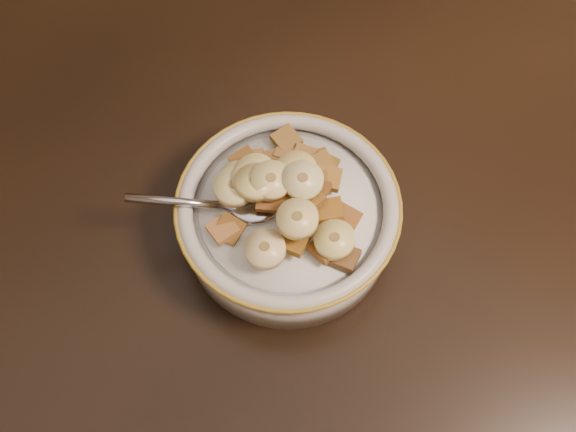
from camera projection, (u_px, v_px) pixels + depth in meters
table at (137, 286)px, 0.54m from camera, size 1.44×0.97×0.04m
cereal_bowl at (288, 221)px, 0.53m from camera, size 0.17×0.17×0.04m
milk at (288, 210)px, 0.51m from camera, size 0.14×0.14×0.00m
spoon at (253, 207)px, 0.50m from camera, size 0.05×0.05×0.01m
cereal_square_0 at (238, 189)px, 0.51m from camera, size 0.02×0.02×0.01m
cereal_square_1 at (305, 158)px, 0.52m from camera, size 0.03×0.03×0.01m
cereal_square_2 at (308, 199)px, 0.49m from camera, size 0.02×0.02×0.01m
cereal_square_3 at (295, 208)px, 0.48m from camera, size 0.03×0.03×0.01m
cereal_square_4 at (329, 210)px, 0.49m from camera, size 0.03×0.03×0.01m
cereal_square_5 at (346, 219)px, 0.50m from camera, size 0.03×0.03×0.01m
cereal_square_6 at (325, 248)px, 0.48m from camera, size 0.02×0.02×0.01m
cereal_square_7 at (315, 190)px, 0.49m from camera, size 0.03×0.03×0.01m
cereal_square_8 at (321, 165)px, 0.52m from camera, size 0.02×0.02×0.01m
cereal_square_9 at (324, 165)px, 0.52m from camera, size 0.03×0.03×0.01m
cereal_square_10 at (269, 162)px, 0.52m from camera, size 0.03×0.03×0.01m
cereal_square_11 at (229, 229)px, 0.49m from camera, size 0.03×0.03×0.01m
cereal_square_12 at (345, 257)px, 0.48m from camera, size 0.03×0.03×0.01m
cereal_square_13 at (312, 185)px, 0.50m from camera, size 0.03×0.03×0.01m
cereal_square_14 at (270, 199)px, 0.49m from camera, size 0.03×0.03×0.01m
cereal_square_15 at (293, 241)px, 0.48m from camera, size 0.03×0.03×0.01m
cereal_square_16 at (286, 139)px, 0.53m from camera, size 0.02×0.02×0.01m
cereal_square_17 at (252, 162)px, 0.52m from camera, size 0.03×0.03×0.01m
cereal_square_18 at (328, 178)px, 0.51m from camera, size 0.03×0.03×0.01m
cereal_square_19 at (239, 176)px, 0.51m from camera, size 0.02×0.02×0.01m
cereal_square_20 at (288, 152)px, 0.52m from camera, size 0.03×0.03×0.01m
cereal_square_21 at (268, 246)px, 0.48m from camera, size 0.02×0.02×0.01m
cereal_square_22 at (318, 161)px, 0.52m from camera, size 0.03×0.02×0.01m
cereal_square_23 at (223, 229)px, 0.49m from camera, size 0.02×0.02×0.01m
cereal_square_24 at (244, 161)px, 0.52m from camera, size 0.02×0.02×0.01m
cereal_square_25 at (315, 178)px, 0.51m from camera, size 0.03×0.03×0.01m
banana_slice_0 at (238, 181)px, 0.50m from camera, size 0.04×0.04×0.01m
banana_slice_1 at (303, 181)px, 0.48m from camera, size 0.04×0.04×0.01m
banana_slice_2 at (297, 219)px, 0.47m from camera, size 0.04×0.04×0.01m
banana_slice_3 at (256, 173)px, 0.50m from camera, size 0.04×0.04×0.01m
banana_slice_4 at (271, 181)px, 0.48m from camera, size 0.03×0.03×0.01m
banana_slice_5 at (234, 187)px, 0.49m from camera, size 0.04×0.04×0.01m
banana_slice_6 at (334, 240)px, 0.48m from camera, size 0.04×0.04×0.01m
banana_slice_7 at (252, 181)px, 0.49m from camera, size 0.04×0.04×0.01m
banana_slice_8 at (256, 182)px, 0.48m from camera, size 0.04×0.04×0.01m
banana_slice_9 at (265, 249)px, 0.47m from camera, size 0.04×0.04×0.01m
banana_slice_10 at (296, 171)px, 0.49m from camera, size 0.04×0.04×0.01m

